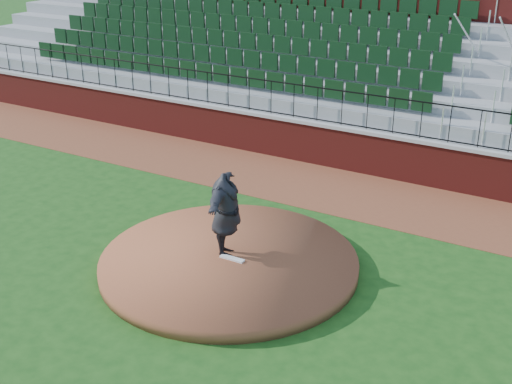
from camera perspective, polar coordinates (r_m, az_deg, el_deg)
ground at (r=13.97m, az=-3.14°, el=-7.00°), size 90.00×90.00×0.00m
warning_track at (r=18.24m, az=6.22°, el=0.40°), size 34.00×3.20×0.01m
field_wall at (r=19.40m, az=8.27°, el=3.59°), size 34.00×0.35×1.20m
wall_cap at (r=19.20m, az=8.38°, el=5.42°), size 34.00×0.45×0.10m
wall_railing at (r=19.04m, az=8.48°, el=7.00°), size 34.00×0.05×1.00m
seating_stands at (r=21.40m, az=11.40°, el=9.96°), size 34.00×5.10×4.60m
concourse_wall at (r=23.92m, az=13.82°, el=12.21°), size 34.00×0.50×5.50m
pitchers_mound at (r=14.11m, az=-2.33°, el=-6.07°), size 5.46×5.46×0.25m
pitching_rubber at (r=13.96m, az=-2.07°, el=-5.75°), size 0.55×0.14×0.04m
pitcher at (r=13.80m, az=-2.61°, el=-1.91°), size 1.49×2.31×1.84m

